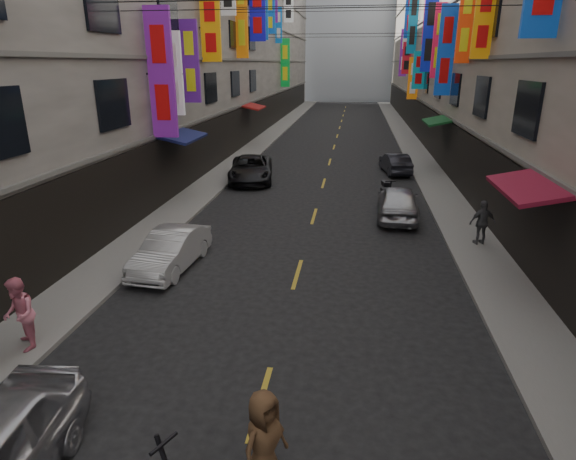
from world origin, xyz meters
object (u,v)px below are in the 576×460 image
(scooter_far_right, at_px, (387,191))
(pedestrian_rfar, at_px, (482,222))
(car_right_mid, at_px, (398,202))
(car_right_far, at_px, (395,163))
(pedestrian_lfar, at_px, (19,314))
(car_left_mid, at_px, (171,250))
(car_left_far, at_px, (251,169))
(pedestrian_crossing, at_px, (264,442))

(scooter_far_right, xyz_separation_m, pedestrian_rfar, (2.95, -5.82, 0.47))
(car_right_mid, distance_m, pedestrian_rfar, 4.01)
(car_right_far, relative_size, pedestrian_rfar, 2.27)
(pedestrian_rfar, bearing_deg, scooter_far_right, -79.06)
(pedestrian_lfar, bearing_deg, car_left_mid, 124.96)
(car_left_far, height_order, car_right_far, car_left_far)
(scooter_far_right, height_order, pedestrian_rfar, pedestrian_rfar)
(car_right_mid, height_order, pedestrian_lfar, pedestrian_lfar)
(pedestrian_rfar, bearing_deg, pedestrian_crossing, 47.03)
(car_left_mid, distance_m, pedestrian_lfar, 5.22)
(pedestrian_crossing, bearing_deg, scooter_far_right, 22.85)
(car_right_far, relative_size, pedestrian_lfar, 2.12)
(pedestrian_crossing, bearing_deg, car_right_far, 23.26)
(car_left_mid, height_order, pedestrian_lfar, pedestrian_lfar)
(car_left_far, distance_m, pedestrian_crossing, 20.38)
(pedestrian_crossing, bearing_deg, car_left_far, 44.63)
(car_left_far, height_order, pedestrian_lfar, pedestrian_lfar)
(car_right_mid, distance_m, pedestrian_crossing, 14.45)
(car_left_far, relative_size, car_right_far, 1.37)
(car_right_mid, xyz_separation_m, car_right_far, (0.52, 8.91, -0.11))
(car_left_mid, bearing_deg, car_right_far, 66.94)
(car_left_mid, height_order, pedestrian_crossing, pedestrian_crossing)
(scooter_far_right, height_order, pedestrian_lfar, pedestrian_lfar)
(car_left_mid, bearing_deg, scooter_far_right, 56.46)
(car_right_far, relative_size, pedestrian_crossing, 2.10)
(car_right_mid, relative_size, pedestrian_lfar, 2.44)
(car_left_far, xyz_separation_m, pedestrian_lfar, (-1.55, -17.04, 0.28))
(car_right_far, distance_m, pedestrian_crossing, 23.31)
(pedestrian_lfar, xyz_separation_m, pedestrian_rfar, (11.67, 8.28, -0.06))
(car_left_mid, relative_size, pedestrian_crossing, 2.17)
(scooter_far_right, bearing_deg, pedestrian_rfar, 105.94)
(car_left_far, bearing_deg, car_right_mid, -46.98)
(car_right_mid, xyz_separation_m, pedestrian_rfar, (2.65, -3.00, 0.21))
(car_left_mid, height_order, car_right_mid, car_right_mid)
(scooter_far_right, distance_m, pedestrian_rfar, 6.54)
(car_left_mid, distance_m, car_right_far, 17.19)
(pedestrian_lfar, relative_size, pedestrian_rfar, 1.07)
(car_left_far, distance_m, car_right_mid, 9.44)
(car_right_mid, bearing_deg, car_left_far, -35.15)
(car_right_mid, distance_m, car_right_far, 8.93)
(car_left_mid, height_order, car_left_far, car_left_far)
(pedestrian_lfar, bearing_deg, pedestrian_rfar, 87.59)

